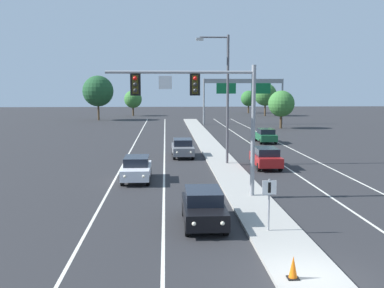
{
  "coord_description": "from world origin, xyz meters",
  "views": [
    {
      "loc": [
        -4.57,
        -13.88,
        6.18
      ],
      "look_at": [
        -3.2,
        10.09,
        3.2
      ],
      "focal_mm": 43.33,
      "sensor_mm": 36.0,
      "label": 1
    }
  ],
  "objects_px": {
    "overhead_signal_mast": "(206,102)",
    "median_sign_post": "(269,197)",
    "traffic_cone_median_nose": "(293,268)",
    "tree_far_left_a": "(133,99)",
    "car_oncoming_grey": "(183,148)",
    "tree_far_right_c": "(265,95)",
    "car_oncoming_black": "(204,207)",
    "street_lamp_median": "(225,92)",
    "tree_far_left_c": "(98,91)",
    "car_receding_green": "(266,135)",
    "highway_sign_gantry": "(243,87)",
    "car_receding_red": "(266,157)",
    "tree_far_right_b": "(249,98)",
    "car_oncoming_white": "(137,168)",
    "tree_far_right_a": "(281,104)"
  },
  "relations": [
    {
      "from": "overhead_signal_mast",
      "to": "median_sign_post",
      "type": "height_order",
      "value": "overhead_signal_mast"
    },
    {
      "from": "car_oncoming_grey",
      "to": "tree_far_right_c",
      "type": "xyz_separation_m",
      "value": [
        19.67,
        56.98,
        3.7
      ]
    },
    {
      "from": "highway_sign_gantry",
      "to": "tree_far_right_c",
      "type": "bearing_deg",
      "value": 68.97
    },
    {
      "from": "car_receding_green",
      "to": "tree_far_right_c",
      "type": "height_order",
      "value": "tree_far_right_c"
    },
    {
      "from": "street_lamp_median",
      "to": "car_oncoming_black",
      "type": "relative_size",
      "value": 2.24
    },
    {
      "from": "tree_far_left_c",
      "to": "tree_far_right_a",
      "type": "bearing_deg",
      "value": -32.35
    },
    {
      "from": "tree_far_left_c",
      "to": "car_receding_green",
      "type": "bearing_deg",
      "value": -57.1
    },
    {
      "from": "car_receding_red",
      "to": "tree_far_right_a",
      "type": "xyz_separation_m",
      "value": [
        9.53,
        33.38,
        2.85
      ]
    },
    {
      "from": "overhead_signal_mast",
      "to": "tree_far_left_a",
      "type": "bearing_deg",
      "value": 96.98
    },
    {
      "from": "highway_sign_gantry",
      "to": "traffic_cone_median_nose",
      "type": "bearing_deg",
      "value": -98.07
    },
    {
      "from": "car_receding_red",
      "to": "tree_far_left_c",
      "type": "xyz_separation_m",
      "value": [
        -20.04,
        52.11,
        4.56
      ]
    },
    {
      "from": "car_oncoming_grey",
      "to": "traffic_cone_median_nose",
      "type": "distance_m",
      "value": 26.88
    },
    {
      "from": "car_oncoming_grey",
      "to": "tree_far_left_c",
      "type": "height_order",
      "value": "tree_far_left_c"
    },
    {
      "from": "car_oncoming_black",
      "to": "car_receding_green",
      "type": "bearing_deg",
      "value": 72.76
    },
    {
      "from": "car_oncoming_grey",
      "to": "tree_far_right_c",
      "type": "relative_size",
      "value": 0.65
    },
    {
      "from": "car_oncoming_grey",
      "to": "car_receding_green",
      "type": "distance_m",
      "value": 13.74
    },
    {
      "from": "car_oncoming_white",
      "to": "tree_far_right_a",
      "type": "distance_m",
      "value": 42.33
    },
    {
      "from": "traffic_cone_median_nose",
      "to": "tree_far_right_c",
      "type": "xyz_separation_m",
      "value": [
        17.17,
        83.74,
        4.01
      ]
    },
    {
      "from": "car_oncoming_black",
      "to": "tree_far_right_c",
      "type": "xyz_separation_m",
      "value": [
        19.48,
        77.32,
        3.7
      ]
    },
    {
      "from": "median_sign_post",
      "to": "tree_far_right_c",
      "type": "bearing_deg",
      "value": 77.93
    },
    {
      "from": "car_receding_red",
      "to": "tree_far_right_c",
      "type": "distance_m",
      "value": 64.51
    },
    {
      "from": "median_sign_post",
      "to": "tree_far_left_c",
      "type": "bearing_deg",
      "value": 103.82
    },
    {
      "from": "car_receding_red",
      "to": "tree_far_right_b",
      "type": "height_order",
      "value": "tree_far_right_b"
    },
    {
      "from": "traffic_cone_median_nose",
      "to": "tree_far_left_c",
      "type": "height_order",
      "value": "tree_far_left_c"
    },
    {
      "from": "car_oncoming_black",
      "to": "car_oncoming_grey",
      "type": "bearing_deg",
      "value": 90.53
    },
    {
      "from": "car_receding_red",
      "to": "tree_far_right_b",
      "type": "relative_size",
      "value": 0.85
    },
    {
      "from": "street_lamp_median",
      "to": "car_oncoming_grey",
      "type": "distance_m",
      "value": 7.37
    },
    {
      "from": "car_receding_red",
      "to": "highway_sign_gantry",
      "type": "bearing_deg",
      "value": 82.88
    },
    {
      "from": "traffic_cone_median_nose",
      "to": "tree_far_left_a",
      "type": "height_order",
      "value": "tree_far_left_a"
    },
    {
      "from": "traffic_cone_median_nose",
      "to": "tree_far_right_c",
      "type": "bearing_deg",
      "value": 78.41
    },
    {
      "from": "car_oncoming_black",
      "to": "median_sign_post",
      "type": "bearing_deg",
      "value": -29.52
    },
    {
      "from": "traffic_cone_median_nose",
      "to": "tree_far_left_a",
      "type": "bearing_deg",
      "value": 97.26
    },
    {
      "from": "car_receding_red",
      "to": "tree_far_left_c",
      "type": "height_order",
      "value": "tree_far_left_c"
    },
    {
      "from": "car_oncoming_white",
      "to": "car_receding_red",
      "type": "bearing_deg",
      "value": 24.14
    },
    {
      "from": "overhead_signal_mast",
      "to": "tree_far_right_b",
      "type": "xyz_separation_m",
      "value": [
        17.31,
        82.95,
        -1.93
      ]
    },
    {
      "from": "median_sign_post",
      "to": "street_lamp_median",
      "type": "bearing_deg",
      "value": 88.91
    },
    {
      "from": "car_receding_green",
      "to": "tree_far_right_b",
      "type": "relative_size",
      "value": 0.85
    },
    {
      "from": "car_oncoming_black",
      "to": "car_oncoming_white",
      "type": "bearing_deg",
      "value": 109.72
    },
    {
      "from": "car_receding_red",
      "to": "car_oncoming_black",
      "type": "bearing_deg",
      "value": -112.54
    },
    {
      "from": "highway_sign_gantry",
      "to": "tree_far_right_a",
      "type": "bearing_deg",
      "value": -60.51
    },
    {
      "from": "highway_sign_gantry",
      "to": "tree_far_right_a",
      "type": "height_order",
      "value": "highway_sign_gantry"
    },
    {
      "from": "car_oncoming_black",
      "to": "traffic_cone_median_nose",
      "type": "bearing_deg",
      "value": -70.22
    },
    {
      "from": "car_oncoming_black",
      "to": "tree_far_right_b",
      "type": "bearing_deg",
      "value": 78.54
    },
    {
      "from": "median_sign_post",
      "to": "car_oncoming_grey",
      "type": "relative_size",
      "value": 0.49
    },
    {
      "from": "car_receding_red",
      "to": "tree_far_left_a",
      "type": "height_order",
      "value": "tree_far_left_a"
    },
    {
      "from": "street_lamp_median",
      "to": "car_receding_green",
      "type": "relative_size",
      "value": 2.23
    },
    {
      "from": "street_lamp_median",
      "to": "tree_far_left_a",
      "type": "height_order",
      "value": "street_lamp_median"
    },
    {
      "from": "median_sign_post",
      "to": "tree_far_right_b",
      "type": "height_order",
      "value": "tree_far_right_b"
    },
    {
      "from": "car_oncoming_grey",
      "to": "car_receding_green",
      "type": "height_order",
      "value": "same"
    },
    {
      "from": "street_lamp_median",
      "to": "traffic_cone_median_nose",
      "type": "distance_m",
      "value": 22.95
    }
  ]
}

